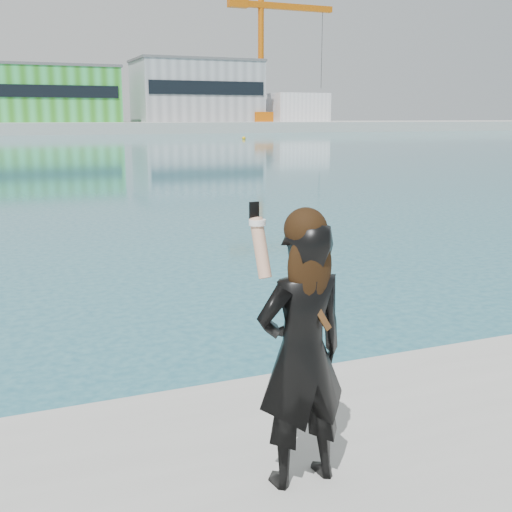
% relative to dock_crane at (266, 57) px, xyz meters
% --- Properties ---
extents(warehouse_green, '(30.60, 16.36, 10.50)m').
position_rel_dock_crane_xyz_m(warehouse_green, '(-45.20, 5.98, -7.81)').
color(warehouse_green, '#328F23').
rests_on(warehouse_green, far_quay).
extents(warehouse_grey_right, '(25.50, 15.35, 12.50)m').
position_rel_dock_crane_xyz_m(warehouse_grey_right, '(-13.20, 5.98, -6.80)').
color(warehouse_grey_right, gray).
rests_on(warehouse_grey_right, far_quay).
extents(ancillary_shed, '(12.00, 10.00, 6.00)m').
position_rel_dock_crane_xyz_m(ancillary_shed, '(8.80, 4.00, -10.07)').
color(ancillary_shed, silver).
rests_on(ancillary_shed, far_quay).
extents(dock_crane, '(23.00, 4.00, 24.00)m').
position_rel_dock_crane_xyz_m(dock_crane, '(0.00, 0.00, 0.00)').
color(dock_crane, orange).
rests_on(dock_crane, far_quay).
extents(flagpole_right, '(1.28, 0.16, 8.00)m').
position_rel_dock_crane_xyz_m(flagpole_right, '(-31.11, -1.00, -8.53)').
color(flagpole_right, silver).
rests_on(flagpole_right, far_quay).
extents(buoy_near, '(0.50, 0.50, 0.50)m').
position_rel_dock_crane_xyz_m(buoy_near, '(-22.09, -43.61, -15.07)').
color(buoy_near, '#E9AA0C').
rests_on(buoy_near, ground).
extents(woman, '(0.62, 0.43, 1.70)m').
position_rel_dock_crane_xyz_m(woman, '(-52.65, -122.58, -13.41)').
color(woman, black).
rests_on(woman, near_quay).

